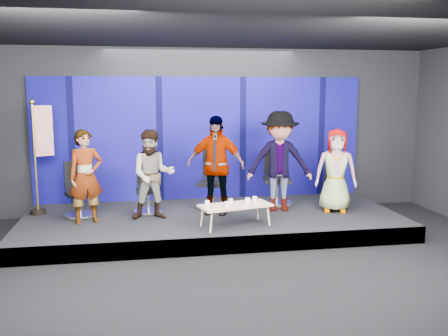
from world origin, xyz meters
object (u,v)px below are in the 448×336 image
(chair_c, at_px, (213,188))
(chair_e, at_px, (335,190))
(mug_a, at_px, (207,204))
(chair_d, at_px, (277,185))
(panelist_a, at_px, (86,177))
(mug_c, at_px, (231,201))
(mug_e, at_px, (255,199))
(coffee_table, at_px, (235,206))
(chair_a, at_px, (79,199))
(mug_b, at_px, (227,204))
(panelist_c, at_px, (215,165))
(flag_stand, at_px, (41,154))
(panelist_d, at_px, (280,161))
(panelist_e, at_px, (336,171))
(chair_b, at_px, (148,196))
(mug_d, at_px, (248,201))
(panelist_b, at_px, (153,175))

(chair_c, distance_m, chair_e, 2.48)
(mug_a, bearing_deg, chair_d, 42.80)
(panelist_a, relative_size, mug_c, 18.16)
(mug_a, xyz_separation_m, mug_e, (0.87, 0.20, -0.00))
(panelist_a, height_order, mug_c, panelist_a)
(coffee_table, height_order, mug_c, mug_c)
(panelist_a, xyz_separation_m, mug_e, (2.92, -0.54, -0.40))
(chair_a, bearing_deg, chair_d, -14.88)
(panelist_a, height_order, mug_b, panelist_a)
(chair_a, relative_size, chair_d, 0.86)
(chair_e, height_order, mug_e, chair_e)
(chair_c, bearing_deg, chair_a, -153.18)
(chair_a, height_order, chair_e, chair_a)
(panelist_c, relative_size, mug_c, 20.45)
(mug_c, height_order, flag_stand, flag_stand)
(chair_e, bearing_deg, chair_c, -169.09)
(mug_b, distance_m, mug_c, 0.23)
(panelist_d, bearing_deg, panelist_a, -165.86)
(chair_a, distance_m, panelist_e, 4.87)
(mug_a, bearing_deg, chair_c, 78.03)
(chair_b, height_order, mug_c, chair_b)
(chair_e, relative_size, mug_d, 9.48)
(chair_b, relative_size, chair_d, 0.84)
(panelist_b, height_order, panelist_c, panelist_c)
(panelist_b, relative_size, chair_c, 1.42)
(chair_a, bearing_deg, flag_stand, 132.44)
(chair_b, relative_size, flag_stand, 0.47)
(chair_c, height_order, mug_d, chair_c)
(chair_d, height_order, coffee_table, chair_d)
(chair_e, height_order, mug_a, chair_e)
(panelist_b, xyz_separation_m, coffee_table, (1.37, -0.74, -0.47))
(coffee_table, relative_size, mug_a, 13.23)
(chair_c, xyz_separation_m, flag_stand, (-3.25, 0.06, 0.77))
(panelist_d, distance_m, mug_d, 1.38)
(chair_d, xyz_separation_m, flag_stand, (-4.58, 0.05, 0.75))
(chair_c, height_order, panelist_c, panelist_c)
(panelist_a, relative_size, coffee_table, 1.25)
(coffee_table, bearing_deg, panelist_a, 164.92)
(panelist_a, distance_m, panelist_d, 3.61)
(chair_e, height_order, coffee_table, chair_e)
(chair_d, distance_m, mug_a, 2.25)
(chair_b, height_order, mug_a, chair_b)
(panelist_e, height_order, mug_d, panelist_e)
(chair_c, xyz_separation_m, chair_e, (2.46, -0.30, -0.05))
(chair_b, height_order, panelist_c, panelist_c)
(panelist_c, height_order, mug_a, panelist_c)
(chair_e, relative_size, flag_stand, 0.46)
(chair_a, height_order, mug_b, chair_a)
(panelist_a, relative_size, panelist_e, 1.03)
(panelist_b, bearing_deg, panelist_c, 11.24)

